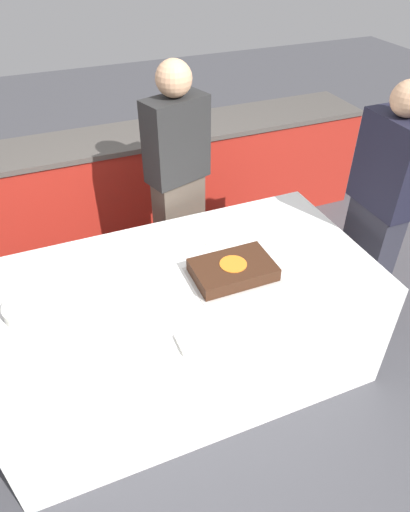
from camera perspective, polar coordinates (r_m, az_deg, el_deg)
The scene contains 9 objects.
ground_plane at distance 3.06m, azimuth -2.19°, elevation -13.59°, with size 14.00×14.00×0.00m, color #424247.
back_counter at distance 3.98m, azimuth -10.71°, elevation 8.29°, with size 4.40×0.58×0.92m.
dining_table at distance 2.76m, azimuth -2.38°, elevation -8.60°, with size 2.11×1.11×0.78m.
cake at distance 2.47m, azimuth 3.51°, elevation -1.75°, with size 0.47×0.32×0.08m.
plate_stack at distance 2.42m, azimuth -21.35°, elevation -6.20°, with size 0.23×0.23×0.06m.
side_plate_near_cake at distance 2.75m, azimuth 2.02°, elevation 2.01°, with size 0.21×0.21×0.00m.
utensil_pile at distance 2.14m, azimuth -1.54°, elevation -10.62°, with size 0.14×0.12×0.02m.
person_cutting_cake at distance 3.11m, azimuth -3.38°, elevation 8.82°, with size 0.44×0.31×1.69m.
person_seated_right at distance 3.03m, azimuth 20.76°, elevation 4.94°, with size 0.20×0.42×1.68m.
Camera 1 is at (-0.61, -1.80, 2.40)m, focal length 32.00 mm.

